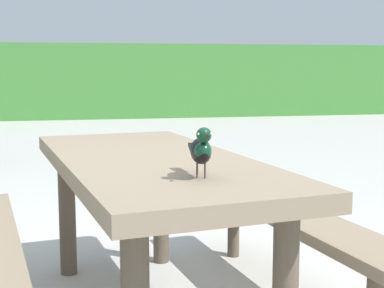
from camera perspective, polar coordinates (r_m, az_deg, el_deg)
hedge_wall at (r=13.14m, az=-10.05°, el=6.32°), size 28.00×1.74×1.63m
picnic_table_foreground at (r=2.49m, az=-4.11°, el=-5.46°), size 1.93×1.96×0.74m
bird_grackle at (r=1.95m, az=0.94°, el=-0.54°), size 0.08×0.29×0.18m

